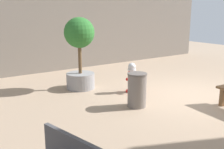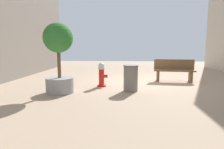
# 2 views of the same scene
# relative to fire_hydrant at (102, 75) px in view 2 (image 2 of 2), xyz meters

# --- Properties ---
(ground_plane) EXTENTS (23.40, 23.40, 0.00)m
(ground_plane) POSITION_rel_fire_hydrant_xyz_m (-1.33, -1.20, -0.45)
(ground_plane) COLOR tan
(fire_hydrant) EXTENTS (0.41, 0.43, 0.90)m
(fire_hydrant) POSITION_rel_fire_hydrant_xyz_m (0.00, 0.00, 0.00)
(fire_hydrant) COLOR red
(fire_hydrant) RESTS_ON ground_plane
(bench_near) EXTENTS (1.73, 0.60, 0.95)m
(bench_near) POSITION_rel_fire_hydrant_xyz_m (-2.99, -1.30, 0.04)
(bench_near) COLOR brown
(bench_near) RESTS_ON ground_plane
(planter_tree) EXTENTS (0.94, 0.94, 2.24)m
(planter_tree) POSITION_rel_fire_hydrant_xyz_m (1.24, 1.09, 0.83)
(planter_tree) COLOR gray
(planter_tree) RESTS_ON ground_plane
(trash_bin) EXTENTS (0.50, 0.50, 0.88)m
(trash_bin) POSITION_rel_fire_hydrant_xyz_m (-1.07, 0.69, -0.01)
(trash_bin) COLOR slate
(trash_bin) RESTS_ON ground_plane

